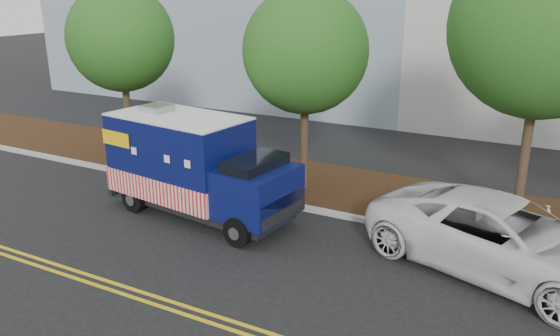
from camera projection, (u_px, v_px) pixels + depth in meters
The scene contains 11 objects.
ground at pixel (215, 213), 16.17m from camera, with size 120.00×120.00×0.00m, color black.
curb at pixel (240, 195), 17.32m from camera, with size 120.00×0.18×0.15m, color #9E9E99.
mulch_strip at pixel (272, 176), 19.08m from camera, with size 120.00×4.00×0.15m, color black.
centerline_near at pixel (104, 280), 12.43m from camera, with size 120.00×0.10×0.01m, color gold.
centerline_far at pixel (96, 285), 12.22m from camera, with size 120.00×0.10×0.01m, color gold.
tree_a at pixel (121, 39), 19.72m from camera, with size 3.86×3.86×6.52m.
tree_b at pixel (305, 51), 16.41m from camera, with size 3.82×3.82×6.44m.
tree_c at pixel (544, 26), 13.72m from camera, with size 4.73×4.73×7.79m.
sign_post at pixel (155, 146), 18.63m from camera, with size 0.06×0.06×2.40m, color #473828.
food_truck at pixel (193, 168), 15.72m from camera, with size 6.07×2.90×3.08m.
white_car at pixel (503, 237), 12.57m from camera, with size 2.89×6.28×1.74m, color silver.
Camera 1 is at (8.68, -12.29, 6.36)m, focal length 35.00 mm.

